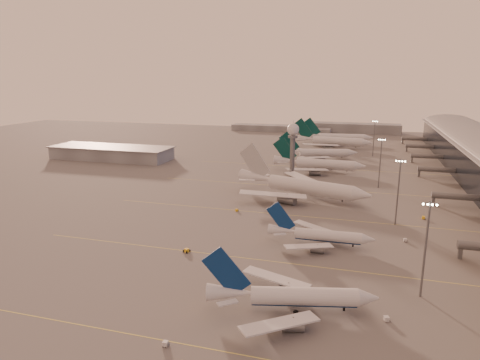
# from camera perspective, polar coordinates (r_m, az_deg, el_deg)

# --- Properties ---
(ground) EXTENTS (700.00, 700.00, 0.00)m
(ground) POSITION_cam_1_polar(r_m,az_deg,el_deg) (126.28, -4.79, -11.61)
(ground) COLOR #535050
(ground) RESTS_ON ground
(taxiway_markings) EXTENTS (180.00, 185.25, 0.02)m
(taxiway_markings) POSITION_cam_1_polar(r_m,az_deg,el_deg) (171.36, 11.57, -4.94)
(taxiway_markings) COLOR #E0D24F
(taxiway_markings) RESTS_ON ground
(hangar) EXTENTS (82.00, 27.00, 8.50)m
(hangar) POSITION_cam_1_polar(r_m,az_deg,el_deg) (298.91, -16.75, 3.52)
(hangar) COLOR slate
(hangar) RESTS_ON ground
(radar_tower) EXTENTS (6.40, 6.40, 31.10)m
(radar_tower) POSITION_cam_1_polar(r_m,az_deg,el_deg) (231.62, 7.05, 5.38)
(radar_tower) COLOR slate
(radar_tower) RESTS_ON ground
(mast_a) EXTENTS (3.60, 0.56, 25.00)m
(mast_a) POSITION_cam_1_polar(r_m,az_deg,el_deg) (114.67, 23.52, -7.98)
(mast_a) COLOR slate
(mast_a) RESTS_ON ground
(mast_b) EXTENTS (3.60, 0.56, 25.00)m
(mast_b) POSITION_cam_1_polar(r_m,az_deg,el_deg) (166.67, 20.35, -1.13)
(mast_b) COLOR slate
(mast_b) RESTS_ON ground
(mast_c) EXTENTS (3.60, 0.56, 25.00)m
(mast_c) POSITION_cam_1_polar(r_m,az_deg,el_deg) (220.09, 18.20, 2.46)
(mast_c) COLOR slate
(mast_c) RESTS_ON ground
(mast_d) EXTENTS (3.60, 0.56, 25.00)m
(mast_d) POSITION_cam_1_polar(r_m,az_deg,el_deg) (308.94, 17.44, 5.55)
(mast_d) COLOR slate
(mast_d) RESTS_ON ground
(distant_horizon) EXTENTS (165.00, 37.50, 9.00)m
(distant_horizon) POSITION_cam_1_polar(r_m,az_deg,el_deg) (436.07, 11.17, 6.79)
(distant_horizon) COLOR slate
(distant_horizon) RESTS_ON ground
(narrowbody_near) EXTENTS (40.38, 31.84, 16.04)m
(narrowbody_near) POSITION_cam_1_polar(r_m,az_deg,el_deg) (104.11, 6.91, -15.49)
(narrowbody_near) COLOR silver
(narrowbody_near) RESTS_ON ground
(narrowbody_mid) EXTENTS (35.30, 28.18, 13.79)m
(narrowbody_mid) POSITION_cam_1_polar(r_m,az_deg,el_deg) (143.13, 10.63, -7.47)
(narrowbody_mid) COLOR silver
(narrowbody_mid) RESTS_ON ground
(widebody_white) EXTENTS (63.63, 50.24, 23.07)m
(widebody_white) POSITION_cam_1_polar(r_m,az_deg,el_deg) (196.20, 8.19, -1.21)
(widebody_white) COLOR silver
(widebody_white) RESTS_ON ground
(greentail_a) EXTENTS (53.82, 43.44, 19.54)m
(greentail_a) POSITION_cam_1_polar(r_m,az_deg,el_deg) (251.74, 10.49, 1.87)
(greentail_a) COLOR silver
(greentail_a) RESTS_ON ground
(greentail_b) EXTENTS (51.09, 40.73, 18.97)m
(greentail_b) POSITION_cam_1_polar(r_m,az_deg,el_deg) (289.64, 10.45, 3.37)
(greentail_b) COLOR silver
(greentail_b) RESTS_ON ground
(greentail_c) EXTENTS (61.18, 49.20, 22.23)m
(greentail_c) POSITION_cam_1_polar(r_m,az_deg,el_deg) (339.50, 12.16, 4.87)
(greentail_c) COLOR silver
(greentail_c) RESTS_ON ground
(greentail_d) EXTENTS (57.51, 46.21, 20.92)m
(greentail_d) POSITION_cam_1_polar(r_m,az_deg,el_deg) (364.60, 12.90, 5.38)
(greentail_d) COLOR silver
(greentail_d) RESTS_ON ground
(gsv_truck_a) EXTENTS (5.82, 2.39, 2.31)m
(gsv_truck_a) POSITION_cam_1_polar(r_m,az_deg,el_deg) (94.26, -9.66, -20.47)
(gsv_truck_a) COLOR silver
(gsv_truck_a) RESTS_ON ground
(gsv_catering_a) EXTENTS (5.85, 3.88, 4.42)m
(gsv_catering_a) POSITION_cam_1_polar(r_m,az_deg,el_deg) (105.82, 19.13, -16.33)
(gsv_catering_a) COLOR silver
(gsv_catering_a) RESTS_ON ground
(gsv_tug_mid) EXTENTS (4.55, 3.65, 1.13)m
(gsv_tug_mid) POSITION_cam_1_polar(r_m,az_deg,el_deg) (136.90, -7.13, -9.33)
(gsv_tug_mid) COLOR yellow
(gsv_tug_mid) RESTS_ON ground
(gsv_truck_b) EXTENTS (5.60, 2.46, 2.20)m
(gsv_truck_b) POSITION_cam_1_polar(r_m,az_deg,el_deg) (154.22, 21.34, -7.30)
(gsv_truck_b) COLOR silver
(gsv_truck_b) RESTS_ON ground
(gsv_truck_c) EXTENTS (4.61, 5.19, 2.08)m
(gsv_truck_c) POSITION_cam_1_polar(r_m,az_deg,el_deg) (175.48, -0.33, -3.85)
(gsv_truck_c) COLOR yellow
(gsv_truck_c) RESTS_ON ground
(gsv_catering_b) EXTENTS (5.53, 2.86, 4.42)m
(gsv_catering_b) POSITION_cam_1_polar(r_m,az_deg,el_deg) (180.30, 23.38, -4.14)
(gsv_catering_b) COLOR yellow
(gsv_catering_b) RESTS_ON ground
(gsv_tug_far) EXTENTS (3.97, 4.49, 1.10)m
(gsv_tug_far) POSITION_cam_1_polar(r_m,az_deg,el_deg) (221.09, 7.44, -0.41)
(gsv_tug_far) COLOR silver
(gsv_tug_far) RESTS_ON ground
(gsv_truck_d) EXTENTS (1.99, 5.12, 2.06)m
(gsv_truck_d) POSITION_cam_1_polar(r_m,az_deg,el_deg) (253.63, 2.53, 1.61)
(gsv_truck_d) COLOR slate
(gsv_truck_d) RESTS_ON ground
(gsv_tug_hangar) EXTENTS (3.45, 2.84, 0.85)m
(gsv_tug_hangar) POSITION_cam_1_polar(r_m,az_deg,el_deg) (258.35, 14.70, 1.26)
(gsv_tug_hangar) COLOR yellow
(gsv_tug_hangar) RESTS_ON ground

